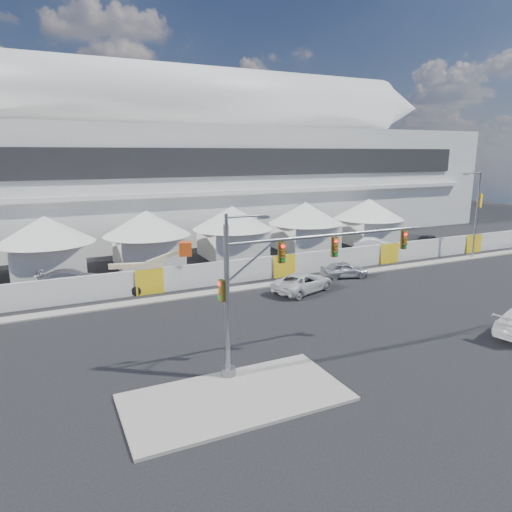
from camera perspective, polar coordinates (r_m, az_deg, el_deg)
name	(u,v)px	position (r m, az deg, el deg)	size (l,w,h in m)	color
ground	(313,350)	(26.45, 7.18, -11.54)	(160.00, 160.00, 0.00)	black
median_island	(236,397)	(21.54, -2.51, -17.24)	(10.00, 5.00, 0.15)	gray
far_curb	(417,265)	(47.82, 19.51, -1.02)	(80.00, 1.20, 0.12)	gray
stadium	(209,163)	(65.50, -5.94, 11.47)	(80.00, 24.80, 21.98)	silver
tent_row	(191,230)	(46.92, -8.07, 3.19)	(53.40, 8.40, 5.40)	silver
hoarding_fence	(283,266)	(40.86, 3.45, -1.20)	(70.00, 0.25, 2.00)	silver
scaffold_tower	(434,183)	(81.76, 21.33, 8.50)	(4.40, 4.40, 12.00)	#595B60
sedan_silver	(344,270)	(41.25, 10.97, -1.69)	(4.19, 1.69, 1.43)	#B8B8BD
pickup_curb	(303,282)	(36.59, 5.89, -3.29)	(5.53, 2.55, 1.54)	silver
lot_car_a	(375,245)	(52.44, 14.64, 1.30)	(4.85, 1.69, 1.60)	white
lot_car_b	(428,240)	(57.60, 20.73, 1.83)	(4.41, 1.78, 1.50)	black
lot_car_c	(71,278)	(40.56, -22.11, -2.61)	(5.18, 2.11, 1.50)	#99989D
traffic_mast	(274,286)	(22.64, 2.27, -3.73)	(11.82, 0.73, 7.50)	gray
streetlight_median	(231,286)	(21.40, -3.10, -3.77)	(2.22, 0.22, 8.02)	gray
streetlight_curb	(476,208)	(52.45, 25.77, 5.39)	(2.69, 0.60, 9.07)	gray
boom_lift	(129,279)	(37.71, -15.57, -2.77)	(7.92, 2.68, 3.91)	#C54412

